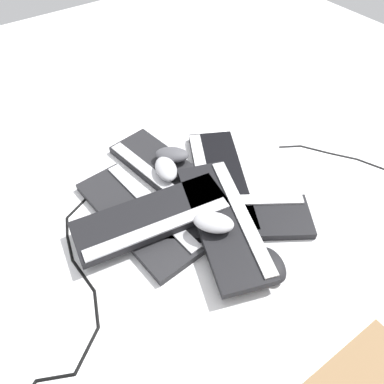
{
  "coord_description": "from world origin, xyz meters",
  "views": [
    {
      "loc": [
        0.39,
        0.6,
        0.87
      ],
      "look_at": [
        -0.06,
        -0.02,
        0.03
      ],
      "focal_mm": 35.0,
      "sensor_mm": 36.0,
      "label": 1
    }
  ],
  "objects": [
    {
      "name": "cable_0",
      "position": [
        -0.6,
        0.21,
        0.0
      ],
      "size": [
        0.24,
        0.54,
        0.01
      ],
      "color": "black",
      "rests_on": "ground"
    },
    {
      "name": "mouse_0",
      "position": [
        -0.08,
        0.3,
        0.02
      ],
      "size": [
        0.1,
        0.12,
        0.04
      ],
      "primitive_type": "ellipsoid",
      "rotation": [
        0.0,
        0.0,
        4.41
      ],
      "color": "black",
      "rests_on": "ground"
    },
    {
      "name": "keyboard_1",
      "position": [
        -0.11,
        0.12,
        0.01
      ],
      "size": [
        0.45,
        0.37,
        0.03
      ],
      "color": "black",
      "rests_on": "ground"
    },
    {
      "name": "mouse_2",
      "position": [
        -0.04,
        -0.13,
        0.05
      ],
      "size": [
        0.1,
        0.12,
        0.04
      ],
      "primitive_type": "ellipsoid",
      "rotation": [
        0.0,
        0.0,
        4.42
      ],
      "color": "#B7B7BC",
      "rests_on": "keyboard_3"
    },
    {
      "name": "ground_plane",
      "position": [
        0.0,
        0.0,
        0.0
      ],
      "size": [
        3.2,
        3.2,
        0.0
      ],
      "primitive_type": "plane",
      "color": "white"
    },
    {
      "name": "mouse_3",
      "position": [
        -0.01,
        0.14,
        0.08
      ],
      "size": [
        0.12,
        0.13,
        0.04
      ],
      "primitive_type": "ellipsoid",
      "rotation": [
        0.0,
        0.0,
        2.31
      ],
      "color": "#B7B7BC",
      "rests_on": "keyboard_4"
    },
    {
      "name": "mouse_1",
      "position": [
        -0.09,
        -0.18,
        0.05
      ],
      "size": [
        0.13,
        0.12,
        0.04
      ],
      "primitive_type": "ellipsoid",
      "rotation": [
        0.0,
        0.0,
        2.44
      ],
      "color": "#4C4C51",
      "rests_on": "keyboard_3"
    },
    {
      "name": "keyboard_3",
      "position": [
        -0.05,
        -0.15,
        0.01
      ],
      "size": [
        0.21,
        0.46,
        0.03
      ],
      "color": "#232326",
      "rests_on": "ground"
    },
    {
      "name": "keyboard_5",
      "position": [
        0.1,
        0.0,
        0.04
      ],
      "size": [
        0.46,
        0.22,
        0.03
      ],
      "color": "black",
      "rests_on": "keyboard_0"
    },
    {
      "name": "keyboard_2",
      "position": [
        -0.17,
        -0.03,
        0.01
      ],
      "size": [
        0.34,
        0.46,
        0.03
      ],
      "color": "black",
      "rests_on": "ground"
    },
    {
      "name": "keyboard_4",
      "position": [
        -0.06,
        0.13,
        0.04
      ],
      "size": [
        0.29,
        0.46,
        0.03
      ],
      "color": "black",
      "rests_on": "keyboard_1"
    },
    {
      "name": "cable_1",
      "position": [
        0.43,
        0.12,
        0.0
      ],
      "size": [
        0.49,
        0.66,
        0.01
      ],
      "color": "black",
      "rests_on": "ground"
    },
    {
      "name": "keyboard_0",
      "position": [
        0.12,
        -0.05,
        0.01
      ],
      "size": [
        0.19,
        0.45,
        0.03
      ],
      "color": "#232326",
      "rests_on": "ground"
    }
  ]
}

